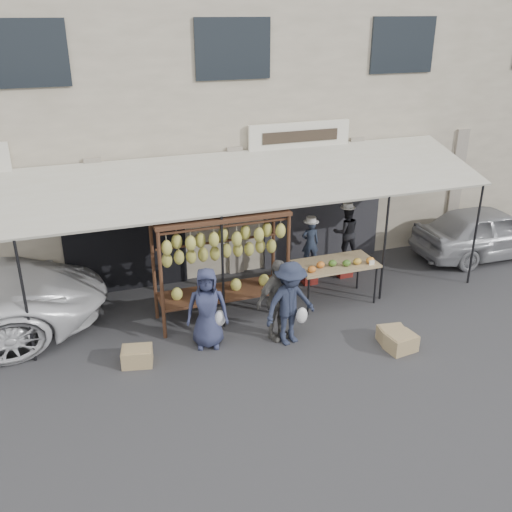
{
  "coord_description": "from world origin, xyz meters",
  "views": [
    {
      "loc": [
        -3.69,
        -8.23,
        5.73
      ],
      "look_at": [
        -0.24,
        1.4,
        1.3
      ],
      "focal_mm": 40.0,
      "sensor_mm": 36.0,
      "label": 1
    }
  ],
  "objects_px": {
    "vendor_left": "(310,243)",
    "customer_mid": "(277,300)",
    "crate_near_a": "(401,343)",
    "vendor_right": "(346,232)",
    "crate_far": "(137,356)",
    "customer_right": "(290,303)",
    "produce_table": "(336,265)",
    "crate_near_b": "(392,335)",
    "banana_rack": "(221,246)",
    "customer_left": "(207,308)",
    "sedan": "(488,231)"
  },
  "relations": [
    {
      "from": "vendor_left",
      "to": "customer_mid",
      "type": "xyz_separation_m",
      "value": [
        -1.56,
        -1.95,
        -0.18
      ]
    },
    {
      "from": "vendor_left",
      "to": "crate_near_a",
      "type": "relative_size",
      "value": 2.01
    },
    {
      "from": "vendor_right",
      "to": "crate_far",
      "type": "distance_m",
      "value": 5.59
    },
    {
      "from": "customer_right",
      "to": "crate_near_a",
      "type": "relative_size",
      "value": 3.09
    },
    {
      "from": "vendor_right",
      "to": "customer_mid",
      "type": "bearing_deg",
      "value": 49.5
    },
    {
      "from": "produce_table",
      "to": "crate_near_a",
      "type": "xyz_separation_m",
      "value": [
        0.29,
        -2.09,
        -0.71
      ]
    },
    {
      "from": "crate_near_b",
      "to": "produce_table",
      "type": "bearing_deg",
      "value": 99.22
    },
    {
      "from": "banana_rack",
      "to": "customer_left",
      "type": "distance_m",
      "value": 1.3
    },
    {
      "from": "crate_near_a",
      "to": "produce_table",
      "type": "bearing_deg",
      "value": 97.95
    },
    {
      "from": "customer_left",
      "to": "crate_near_b",
      "type": "relative_size",
      "value": 3.19
    },
    {
      "from": "vendor_left",
      "to": "customer_left",
      "type": "distance_m",
      "value": 3.37
    },
    {
      "from": "vendor_right",
      "to": "crate_far",
      "type": "bearing_deg",
      "value": 32.07
    },
    {
      "from": "crate_far",
      "to": "customer_mid",
      "type": "bearing_deg",
      "value": 0.23
    },
    {
      "from": "vendor_right",
      "to": "sedan",
      "type": "relative_size",
      "value": 0.33
    },
    {
      "from": "vendor_left",
      "to": "sedan",
      "type": "relative_size",
      "value": 0.28
    },
    {
      "from": "banana_rack",
      "to": "vendor_right",
      "type": "height_order",
      "value": "banana_rack"
    },
    {
      "from": "crate_near_a",
      "to": "crate_far",
      "type": "xyz_separation_m",
      "value": [
        -4.6,
        1.17,
        -0.0
      ]
    },
    {
      "from": "crate_near_b",
      "to": "crate_far",
      "type": "relative_size",
      "value": 0.93
    },
    {
      "from": "crate_near_a",
      "to": "sedan",
      "type": "relative_size",
      "value": 0.14
    },
    {
      "from": "customer_mid",
      "to": "crate_near_a",
      "type": "xyz_separation_m",
      "value": [
        1.98,
        -1.18,
        -0.64
      ]
    },
    {
      "from": "customer_right",
      "to": "crate_near_b",
      "type": "relative_size",
      "value": 3.35
    },
    {
      "from": "customer_left",
      "to": "crate_near_a",
      "type": "relative_size",
      "value": 2.95
    },
    {
      "from": "vendor_left",
      "to": "customer_right",
      "type": "distance_m",
      "value": 2.6
    },
    {
      "from": "customer_mid",
      "to": "crate_near_b",
      "type": "bearing_deg",
      "value": -43.4
    },
    {
      "from": "banana_rack",
      "to": "crate_far",
      "type": "distance_m",
      "value": 2.58
    },
    {
      "from": "banana_rack",
      "to": "crate_near_b",
      "type": "relative_size",
      "value": 5.36
    },
    {
      "from": "produce_table",
      "to": "crate_near_b",
      "type": "xyz_separation_m",
      "value": [
        0.29,
        -1.78,
        -0.73
      ]
    },
    {
      "from": "customer_mid",
      "to": "customer_right",
      "type": "distance_m",
      "value": 0.29
    },
    {
      "from": "banana_rack",
      "to": "customer_right",
      "type": "bearing_deg",
      "value": -54.39
    },
    {
      "from": "produce_table",
      "to": "customer_mid",
      "type": "height_order",
      "value": "customer_mid"
    },
    {
      "from": "banana_rack",
      "to": "crate_near_a",
      "type": "relative_size",
      "value": 4.95
    },
    {
      "from": "produce_table",
      "to": "sedan",
      "type": "height_order",
      "value": "sedan"
    },
    {
      "from": "produce_table",
      "to": "vendor_right",
      "type": "xyz_separation_m",
      "value": [
        0.81,
        1.12,
        0.22
      ]
    },
    {
      "from": "customer_left",
      "to": "crate_far",
      "type": "relative_size",
      "value": 2.97
    },
    {
      "from": "customer_mid",
      "to": "vendor_right",
      "type": "bearing_deg",
      "value": 19.63
    },
    {
      "from": "crate_near_b",
      "to": "crate_far",
      "type": "height_order",
      "value": "crate_far"
    },
    {
      "from": "vendor_right",
      "to": "customer_left",
      "type": "bearing_deg",
      "value": 36.44
    },
    {
      "from": "produce_table",
      "to": "crate_near_b",
      "type": "relative_size",
      "value": 3.5
    },
    {
      "from": "crate_near_b",
      "to": "crate_far",
      "type": "bearing_deg",
      "value": 169.37
    },
    {
      "from": "customer_left",
      "to": "crate_far",
      "type": "bearing_deg",
      "value": -157.02
    },
    {
      "from": "crate_near_a",
      "to": "sedan",
      "type": "bearing_deg",
      "value": 34.56
    },
    {
      "from": "crate_near_a",
      "to": "crate_near_b",
      "type": "xyz_separation_m",
      "value": [
        -0.0,
        0.31,
        -0.01
      ]
    },
    {
      "from": "sedan",
      "to": "crate_near_b",
      "type": "bearing_deg",
      "value": 123.59
    },
    {
      "from": "banana_rack",
      "to": "vendor_left",
      "type": "relative_size",
      "value": 2.46
    },
    {
      "from": "vendor_right",
      "to": "crate_near_b",
      "type": "relative_size",
      "value": 2.57
    },
    {
      "from": "customer_left",
      "to": "crate_far",
      "type": "height_order",
      "value": "customer_left"
    },
    {
      "from": "customer_right",
      "to": "customer_left",
      "type": "bearing_deg",
      "value": 150.78
    },
    {
      "from": "crate_far",
      "to": "crate_near_b",
      "type": "bearing_deg",
      "value": -10.63
    },
    {
      "from": "crate_far",
      "to": "vendor_right",
      "type": "bearing_deg",
      "value": 21.72
    },
    {
      "from": "produce_table",
      "to": "banana_rack",
      "type": "bearing_deg",
      "value": 176.93
    }
  ]
}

